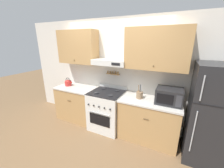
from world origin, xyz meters
TOP-DOWN VIEW (x-y plane):
  - ground_plane at (0.00, 0.00)m, footprint 16.00×16.00m
  - wall_back at (0.04, 0.62)m, footprint 5.20×0.46m
  - counter_left at (-0.91, 0.34)m, footprint 1.07×0.67m
  - counter_right at (0.98, 0.34)m, footprint 1.22×0.67m
  - stove_range at (0.00, 0.30)m, footprint 0.74×0.74m
  - refrigerator at (2.01, 0.27)m, footprint 0.69×0.77m
  - tea_kettle at (-1.20, 0.34)m, footprint 0.23×0.18m
  - microwave at (1.32, 0.36)m, footprint 0.48×0.41m
  - utensil_crock at (0.75, 0.34)m, footprint 0.13×0.13m

SIDE VIEW (x-z plane):
  - ground_plane at x=0.00m, z-range 0.00..0.00m
  - counter_right at x=0.98m, z-range 0.00..0.89m
  - counter_left at x=-0.91m, z-range 0.00..0.89m
  - stove_range at x=0.00m, z-range -0.04..0.96m
  - refrigerator at x=2.01m, z-range 0.00..1.72m
  - utensil_crock at x=0.75m, z-range 0.82..1.12m
  - tea_kettle at x=-1.20m, z-range 0.87..1.09m
  - microwave at x=1.32m, z-range 0.89..1.19m
  - wall_back at x=0.04m, z-range 0.23..2.78m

